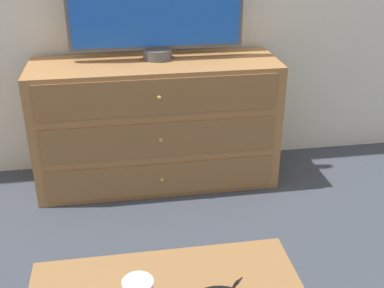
# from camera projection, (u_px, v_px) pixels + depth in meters

# --- Properties ---
(ground_plane) EXTENTS (12.00, 12.00, 0.00)m
(ground_plane) POSITION_uv_depth(u_px,v_px,m) (149.00, 160.00, 3.09)
(ground_plane) COLOR #383D47
(dresser) EXTENTS (1.34, 0.45, 0.72)m
(dresser) POSITION_uv_depth(u_px,v_px,m) (157.00, 124.00, 2.72)
(dresser) COLOR #9E6B3D
(dresser) RESTS_ON ground_plane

